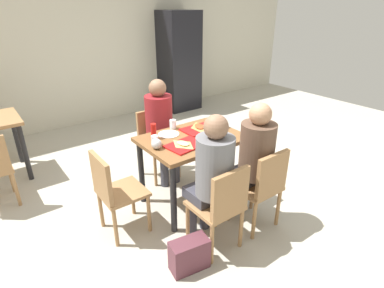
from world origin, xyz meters
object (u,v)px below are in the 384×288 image
(paper_plate_near_edge, at_px, (216,140))
(drink_fridge, at_px, (179,62))
(tray_red_far, at_px, (199,129))
(condiment_bottle, at_px, (154,131))
(soda_can, at_px, (222,122))
(person_in_red, at_px, (212,172))
(handbag, at_px, (189,255))
(pizza_slice_a, at_px, (183,144))
(main_table, at_px, (192,148))
(chair_near_left, at_px, (222,204))
(tray_red_near, at_px, (185,145))
(chair_near_right, at_px, (262,184))
(person_far_side, at_px, (161,123))
(foil_bundle, at_px, (156,144))
(paper_plate_center, at_px, (169,134))
(plastic_cup_b, at_px, (214,142))
(plastic_cup_a, at_px, (173,124))
(chair_far_side, at_px, (156,139))
(pizza_slice_b, at_px, (199,127))
(person_in_brown_jacket, at_px, (253,155))
(chair_left_end, at_px, (113,189))
(plastic_cup_c, at_px, (155,141))

(paper_plate_near_edge, height_order, drink_fridge, drink_fridge)
(tray_red_far, height_order, condiment_bottle, condiment_bottle)
(tray_red_far, xyz_separation_m, soda_can, (0.25, -0.09, 0.05))
(person_in_red, height_order, handbag, person_in_red)
(pizza_slice_a, relative_size, handbag, 0.69)
(main_table, relative_size, chair_near_left, 1.21)
(chair_near_left, distance_m, tray_red_near, 0.69)
(pizza_slice_a, bearing_deg, chair_near_right, -54.58)
(person_far_side, xyz_separation_m, condiment_bottle, (-0.33, -0.41, 0.12))
(person_in_red, xyz_separation_m, foil_bundle, (-0.18, 0.60, 0.09))
(pizza_slice_a, bearing_deg, paper_plate_center, 82.03)
(plastic_cup_b, distance_m, handbag, 1.03)
(soda_can, height_order, handbag, soda_can)
(tray_red_far, relative_size, condiment_bottle, 2.25)
(paper_plate_center, height_order, plastic_cup_a, plastic_cup_a)
(chair_near_left, relative_size, soda_can, 6.87)
(condiment_bottle, bearing_deg, drink_fridge, 51.02)
(chair_far_side, bearing_deg, paper_plate_near_edge, -81.00)
(person_far_side, bearing_deg, foil_bundle, -124.19)
(person_far_side, bearing_deg, chair_near_left, -100.47)
(pizza_slice_b, bearing_deg, main_table, -145.41)
(tray_red_near, distance_m, plastic_cup_a, 0.47)
(chair_near_right, distance_m, pizza_slice_a, 0.84)
(person_far_side, bearing_deg, paper_plate_center, -110.28)
(person_in_brown_jacket, xyz_separation_m, foil_bundle, (-0.68, 0.60, 0.09))
(plastic_cup_a, xyz_separation_m, drink_fridge, (1.84, 2.53, 0.13))
(handbag, bearing_deg, plastic_cup_a, 61.99)
(person_in_red, height_order, paper_plate_center, person_in_red)
(plastic_cup_b, bearing_deg, chair_far_side, 91.35)
(chair_far_side, height_order, drink_fridge, drink_fridge)
(chair_left_end, height_order, plastic_cup_b, plastic_cup_b)
(chair_far_side, xyz_separation_m, pizza_slice_a, (-0.20, -0.88, 0.31))
(pizza_slice_b, bearing_deg, chair_far_side, 108.14)
(paper_plate_near_edge, height_order, handbag, paper_plate_near_edge)
(soda_can, bearing_deg, person_in_red, -137.17)
(pizza_slice_a, bearing_deg, person_far_side, 74.99)
(person_far_side, relative_size, paper_plate_near_edge, 5.67)
(chair_near_right, height_order, plastic_cup_b, plastic_cup_b)
(tray_red_near, height_order, pizza_slice_a, pizza_slice_a)
(pizza_slice_a, bearing_deg, foil_bundle, 156.17)
(plastic_cup_c, bearing_deg, person_in_red, -77.24)
(tray_red_far, bearing_deg, person_in_red, -120.65)
(condiment_bottle, xyz_separation_m, handbag, (-0.27, -0.98, -0.71))
(paper_plate_near_edge, relative_size, pizza_slice_a, 1.00)
(person_far_side, distance_m, handbag, 1.62)
(chair_near_right, relative_size, person_far_side, 0.67)
(pizza_slice_a, height_order, condiment_bottle, condiment_bottle)
(chair_far_side, distance_m, foil_bundle, 0.95)
(chair_near_left, height_order, tray_red_far, chair_near_left)
(plastic_cup_b, bearing_deg, chair_near_right, -62.60)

